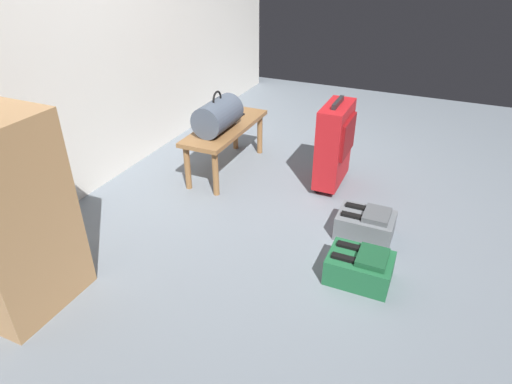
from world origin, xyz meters
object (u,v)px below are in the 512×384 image
Objects in this scene: cell_phone at (236,114)px; backpack_grey at (366,224)px; backpack_green at (360,267)px; suitcase_upright_red at (334,144)px; duffel_bag_slate at (218,116)px; side_cabinet at (7,219)px; bench at (226,132)px.

backpack_grey is (-0.80, -1.39, -0.33)m from cell_phone.
cell_phone is 1.96m from backpack_green.
suitcase_upright_red is 0.79m from backpack_grey.
backpack_grey is at bearing -120.00° from cell_phone.
duffel_bag_slate reaches higher than backpack_grey.
duffel_bag_slate is 3.06× the size of cell_phone.
side_cabinet is at bearing 171.43° from duffel_bag_slate.
bench is 0.23m from duffel_bag_slate.
backpack_grey is at bearing -49.17° from side_cabinet.
side_cabinet is (-0.93, 1.69, 0.46)m from backpack_green.
bench is at bearing 95.36° from suitcase_upright_red.
backpack_grey is (-0.61, -0.41, -0.29)m from suitcase_upright_red.
side_cabinet reaches higher than backpack_grey.
backpack_grey is (0.47, 0.06, 0.00)m from backpack_green.
bench is 1.95m from side_cabinet.
backpack_grey is at bearing -106.25° from duffel_bag_slate.
duffel_bag_slate reaches higher than cell_phone.
cell_phone is 0.13× the size of side_cabinet.
backpack_grey is (-0.39, -1.35, -0.46)m from duffel_bag_slate.
suitcase_upright_red reaches higher than backpack_grey.
duffel_bag_slate is at bearing -174.93° from cell_phone.
suitcase_upright_red is at bearing 23.84° from backpack_green.
side_cabinet is at bearing 130.83° from backpack_grey.
bench is 0.29m from cell_phone.
duffel_bag_slate reaches higher than bench.
suitcase_upright_red is at bearing -31.00° from side_cabinet.
bench is 0.91× the size of side_cabinet.
bench is 1.75m from backpack_green.
duffel_bag_slate is at bearing -180.00° from bench.
cell_phone is 0.38× the size of backpack_green.
bench is 2.63× the size of backpack_grey.
backpack_grey is (-0.52, -1.35, -0.26)m from bench.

